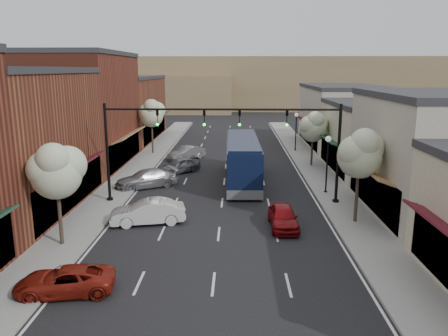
# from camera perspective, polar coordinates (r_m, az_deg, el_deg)

# --- Properties ---
(ground) EXTENTS (160.00, 160.00, 0.00)m
(ground) POSITION_cam_1_polar(r_m,az_deg,el_deg) (23.53, -0.89, -10.38)
(ground) COLOR black
(ground) RESTS_ON ground
(sidewalk_left) EXTENTS (2.80, 73.00, 0.15)m
(sidewalk_left) POSITION_cam_1_polar(r_m,az_deg,el_deg) (42.20, -11.27, -0.03)
(sidewalk_left) COLOR gray
(sidewalk_left) RESTS_ON ground
(sidewalk_right) EXTENTS (2.80, 73.00, 0.15)m
(sidewalk_right) POSITION_cam_1_polar(r_m,az_deg,el_deg) (41.82, 11.79, -0.17)
(sidewalk_right) COLOR gray
(sidewalk_right) RESTS_ON ground
(curb_left) EXTENTS (0.25, 73.00, 0.17)m
(curb_left) POSITION_cam_1_polar(r_m,az_deg,el_deg) (41.91, -9.41, -0.04)
(curb_left) COLOR gray
(curb_left) RESTS_ON ground
(curb_right) EXTENTS (0.25, 73.00, 0.17)m
(curb_right) POSITION_cam_1_polar(r_m,az_deg,el_deg) (41.59, 9.89, -0.16)
(curb_right) COLOR gray
(curb_right) RESTS_ON ground
(bldg_left_midnear) EXTENTS (10.14, 14.10, 9.40)m
(bldg_left_midnear) POSITION_cam_1_polar(r_m,az_deg,el_deg) (31.84, -26.97, 3.09)
(bldg_left_midnear) COLOR brown
(bldg_left_midnear) RESTS_ON ground
(bldg_left_midfar) EXTENTS (10.14, 14.10, 10.90)m
(bldg_left_midfar) POSITION_cam_1_polar(r_m,az_deg,el_deg) (44.46, -18.56, 7.15)
(bldg_left_midfar) COLOR maroon
(bldg_left_midfar) RESTS_ON ground
(bldg_left_far) EXTENTS (10.14, 18.10, 8.40)m
(bldg_left_far) POSITION_cam_1_polar(r_m,az_deg,el_deg) (59.79, -13.25, 7.56)
(bldg_left_far) COLOR brown
(bldg_left_far) RESTS_ON ground
(bldg_right_midnear) EXTENTS (9.14, 12.10, 7.90)m
(bldg_right_midnear) POSITION_cam_1_polar(r_m,az_deg,el_deg) (30.89, 25.96, 1.51)
(bldg_right_midnear) COLOR #B7AE9D
(bldg_right_midnear) RESTS_ON ground
(bldg_right_midfar) EXTENTS (9.14, 12.10, 6.40)m
(bldg_right_midfar) POSITION_cam_1_polar(r_m,az_deg,el_deg) (42.06, 19.24, 3.74)
(bldg_right_midfar) COLOR beige
(bldg_right_midfar) RESTS_ON ground
(bldg_right_far) EXTENTS (9.14, 16.10, 7.40)m
(bldg_right_far) POSITION_cam_1_polar(r_m,az_deg,el_deg) (55.39, 14.98, 6.55)
(bldg_right_far) COLOR #B7AE9D
(bldg_right_far) RESTS_ON ground
(hill_far) EXTENTS (120.00, 30.00, 12.00)m
(hill_far) POSITION_cam_1_polar(r_m,az_deg,el_deg) (111.66, 1.10, 11.11)
(hill_far) COLOR #7A6647
(hill_far) RESTS_ON ground
(hill_near) EXTENTS (50.00, 20.00, 8.00)m
(hill_near) POSITION_cam_1_polar(r_m,az_deg,el_deg) (103.07, -13.20, 9.53)
(hill_near) COLOR #7A6647
(hill_near) RESTS_ON ground
(signal_mast_right) EXTENTS (8.22, 0.46, 7.00)m
(signal_mast_right) POSITION_cam_1_polar(r_m,az_deg,el_deg) (30.33, 10.43, 3.79)
(signal_mast_right) COLOR black
(signal_mast_right) RESTS_ON ground
(signal_mast_left) EXTENTS (8.22, 0.46, 7.00)m
(signal_mast_left) POSITION_cam_1_polar(r_m,az_deg,el_deg) (30.68, -10.84, 3.87)
(signal_mast_left) COLOR black
(signal_mast_left) RESTS_ON ground
(tree_right_near) EXTENTS (2.85, 2.65, 5.95)m
(tree_right_near) POSITION_cam_1_polar(r_m,az_deg,el_deg) (27.03, 17.43, 1.96)
(tree_right_near) COLOR #47382B
(tree_right_near) RESTS_ON ground
(tree_right_far) EXTENTS (2.85, 2.65, 5.43)m
(tree_right_far) POSITION_cam_1_polar(r_m,az_deg,el_deg) (42.53, 11.62, 5.41)
(tree_right_far) COLOR #47382B
(tree_right_far) RESTS_ON ground
(tree_left_near) EXTENTS (2.85, 2.65, 5.69)m
(tree_left_near) POSITION_cam_1_polar(r_m,az_deg,el_deg) (23.97, -21.05, -0.20)
(tree_left_near) COLOR #47382B
(tree_left_near) RESTS_ON ground
(tree_left_far) EXTENTS (2.85, 2.65, 6.13)m
(tree_left_far) POSITION_cam_1_polar(r_m,az_deg,el_deg) (48.66, -9.42, 7.13)
(tree_left_far) COLOR #47382B
(tree_left_far) RESTS_ON ground
(lamp_post_near) EXTENTS (0.44, 0.44, 4.44)m
(lamp_post_near) POSITION_cam_1_polar(r_m,az_deg,el_deg) (33.42, 13.37, 1.66)
(lamp_post_near) COLOR black
(lamp_post_near) RESTS_ON ground
(lamp_post_far) EXTENTS (0.44, 0.44, 4.44)m
(lamp_post_far) POSITION_cam_1_polar(r_m,az_deg,el_deg) (50.47, 9.40, 5.50)
(lamp_post_far) COLOR black
(lamp_post_far) RESTS_ON ground
(coach_bus) EXTENTS (2.82, 12.03, 3.67)m
(coach_bus) POSITION_cam_1_polar(r_m,az_deg,el_deg) (36.43, 2.45, 1.14)
(coach_bus) COLOR #0D1735
(coach_bus) RESTS_ON ground
(red_hatchback) EXTENTS (1.69, 4.01, 1.35)m
(red_hatchback) POSITION_cam_1_polar(r_m,az_deg,el_deg) (26.35, 7.73, -6.33)
(red_hatchback) COLOR maroon
(red_hatchback) RESTS_ON ground
(parked_car_a) EXTENTS (4.37, 2.54, 1.15)m
(parked_car_a) POSITION_cam_1_polar(r_m,az_deg,el_deg) (20.08, -20.06, -13.67)
(parked_car_a) COLOR maroon
(parked_car_a) RESTS_ON ground
(parked_car_b) EXTENTS (4.74, 2.50, 1.49)m
(parked_car_b) POSITION_cam_1_polar(r_m,az_deg,el_deg) (27.15, -9.92, -5.69)
(parked_car_b) COLOR silver
(parked_car_b) RESTS_ON ground
(parked_car_c) EXTENTS (5.30, 4.23, 1.44)m
(parked_car_c) POSITION_cam_1_polar(r_m,az_deg,el_deg) (35.38, -10.14, -1.38)
(parked_car_c) COLOR #A0A1A6
(parked_car_c) RESTS_ON ground
(parked_car_d) EXTENTS (4.10, 4.05, 1.40)m
(parked_car_d) POSITION_cam_1_polar(r_m,az_deg,el_deg) (39.94, -5.88, 0.35)
(parked_car_d) COLOR #565A5E
(parked_car_d) RESTS_ON ground
(parked_car_e) EXTENTS (3.95, 4.19, 1.41)m
(parked_car_e) POSITION_cam_1_polar(r_m,az_deg,el_deg) (45.72, -4.93, 1.96)
(parked_car_e) COLOR gray
(parked_car_e) RESTS_ON ground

